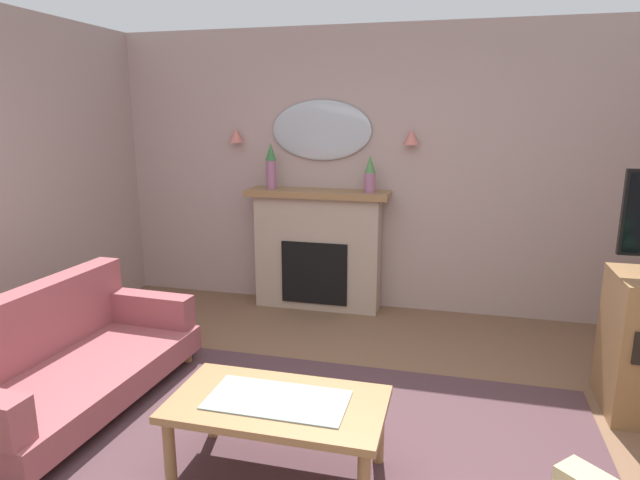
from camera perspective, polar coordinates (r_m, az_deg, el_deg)
wall_back at (r=5.21m, az=6.70°, el=7.17°), size 6.24×0.10×2.66m
patterned_rug at (r=3.19m, az=-0.93°, el=-22.39°), size 3.20×2.40×0.01m
fireplace at (r=5.24m, az=-0.24°, el=-1.12°), size 1.36×0.36×1.16m
mantel_vase_left at (r=5.20m, az=-5.18°, el=7.82°), size 0.10×0.10×0.43m
mantel_vase_centre at (r=4.98m, az=5.29°, el=6.91°), size 0.10×0.10×0.34m
wall_mirror at (r=5.22m, az=0.14°, el=11.47°), size 0.96×0.06×0.56m
wall_sconce_left at (r=5.44m, az=-8.86°, el=10.86°), size 0.14×0.14×0.14m
wall_sconce_right at (r=5.03m, az=9.60°, el=10.66°), size 0.14×0.14×0.14m
coffee_table at (r=2.91m, az=-4.48°, el=-17.45°), size 1.10×0.60×0.45m
floral_couch at (r=3.95m, az=-25.60°, el=-11.22°), size 0.93×1.75×0.76m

